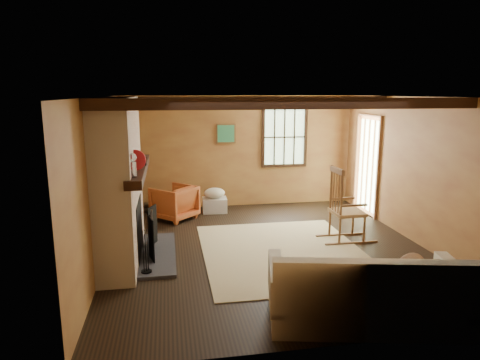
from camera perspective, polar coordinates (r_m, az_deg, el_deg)
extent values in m
plane|color=black|center=(6.99, 3.72, -9.09)|extent=(5.50, 5.50, 0.00)
cube|color=#AA7D3C|center=(9.32, -0.08, 3.80)|extent=(5.00, 0.02, 2.40)
cube|color=#AA7D3C|center=(4.12, 12.82, -6.61)|extent=(5.00, 0.02, 2.40)
cube|color=#AA7D3C|center=(6.55, -17.93, -0.11)|extent=(0.02, 5.50, 2.40)
cube|color=#AA7D3C|center=(7.63, 22.44, 1.17)|extent=(0.02, 5.50, 2.40)
cube|color=white|center=(6.54, 4.00, 11.00)|extent=(5.00, 5.50, 0.02)
cube|color=black|center=(5.38, 7.03, 10.07)|extent=(5.00, 0.12, 0.14)
cube|color=black|center=(7.71, 1.87, 10.59)|extent=(5.00, 0.12, 0.14)
cube|color=black|center=(9.47, 5.96, 5.69)|extent=(1.02, 0.06, 1.32)
cube|color=#C3E7B1|center=(9.50, 5.91, 5.71)|extent=(0.90, 0.01, 1.20)
cube|color=black|center=(9.48, 5.94, 5.70)|extent=(0.90, 0.03, 0.02)
cube|color=brown|center=(9.11, 16.57, 1.86)|extent=(0.06, 1.00, 2.06)
cube|color=#C3E7B1|center=(9.13, 16.74, 1.87)|extent=(0.01, 0.80, 1.85)
cube|color=brown|center=(9.20, -1.90, 6.20)|extent=(0.42, 0.03, 0.42)
cube|color=#27776B|center=(9.18, -1.89, 6.19)|extent=(0.36, 0.01, 0.36)
cube|color=brown|center=(6.52, -15.76, -0.03)|extent=(0.50, 2.20, 2.40)
cube|color=black|center=(6.70, -14.81, -6.31)|extent=(0.38, 1.00, 0.85)
cube|color=#37373C|center=(6.81, -10.97, -9.62)|extent=(0.55, 1.80, 0.05)
cube|color=black|center=(6.47, -13.37, 1.35)|extent=(0.22, 2.30, 0.12)
cube|color=black|center=(6.43, -11.76, -7.69)|extent=(0.10, 0.31, 0.64)
cube|color=black|center=(6.74, -11.67, -6.78)|extent=(0.04, 0.32, 0.64)
cube|color=black|center=(7.05, -11.59, -5.95)|extent=(0.14, 0.30, 0.64)
cylinder|color=black|center=(6.13, -12.36, -11.81)|extent=(0.15, 0.15, 0.02)
cylinder|color=black|center=(5.99, -12.76, -9.33)|extent=(0.01, 0.01, 0.61)
cylinder|color=black|center=(6.02, -12.48, -9.23)|extent=(0.01, 0.01, 0.61)
cylinder|color=black|center=(6.04, -12.20, -9.13)|extent=(0.01, 0.01, 0.61)
cylinder|color=white|center=(5.58, -14.09, 1.38)|extent=(0.09, 0.09, 0.20)
sphere|color=white|center=(5.56, -14.17, 2.94)|extent=(0.11, 0.11, 0.11)
cylinder|color=#B31418|center=(6.06, -13.77, 2.60)|extent=(0.29, 0.07, 0.29)
cube|color=black|center=(6.50, -13.48, 2.50)|extent=(0.25, 0.18, 0.13)
cylinder|color=black|center=(6.84, -13.29, 2.79)|extent=(0.07, 0.07, 0.09)
cylinder|color=black|center=(6.93, -13.25, 2.86)|extent=(0.07, 0.07, 0.08)
cube|color=#CCB788|center=(6.85, 5.76, -9.52)|extent=(2.50, 3.00, 0.01)
cube|color=#A57950|center=(7.44, 14.12, -4.20)|extent=(0.50, 0.52, 0.05)
cube|color=brown|center=(7.19, 12.84, 1.23)|extent=(0.06, 0.50, 0.09)
cylinder|color=brown|center=(7.41, 16.24, -6.29)|extent=(0.04, 0.04, 0.47)
cylinder|color=brown|center=(7.78, 14.83, -5.36)|extent=(0.04, 0.04, 0.47)
cylinder|color=brown|center=(7.23, 13.16, -6.57)|extent=(0.04, 0.04, 0.47)
cylinder|color=brown|center=(7.61, 11.87, -5.59)|extent=(0.04, 0.04, 0.47)
cylinder|color=brown|center=(7.07, 13.39, -1.83)|extent=(0.04, 0.04, 0.81)
cylinder|color=brown|center=(7.46, 12.07, -1.08)|extent=(0.04, 0.04, 0.81)
cylinder|color=brown|center=(7.17, 13.04, -1.80)|extent=(0.02, 0.02, 0.67)
cylinder|color=brown|center=(7.27, 12.71, -1.61)|extent=(0.02, 0.02, 0.67)
cylinder|color=brown|center=(7.36, 12.38, -1.43)|extent=(0.02, 0.02, 0.67)
cube|color=brown|center=(7.19, 14.96, -3.29)|extent=(0.45, 0.05, 0.03)
cube|color=brown|center=(7.60, 13.45, -2.40)|extent=(0.45, 0.05, 0.03)
cube|color=brown|center=(7.39, 14.63, -8.13)|extent=(0.92, 0.06, 0.03)
cube|color=brown|center=(7.76, 13.29, -7.11)|extent=(0.92, 0.06, 0.03)
cube|color=silver|center=(5.06, 16.23, -15.18)|extent=(2.20, 1.33, 0.45)
cube|color=silver|center=(4.58, 17.66, -13.55)|extent=(2.04, 0.57, 0.56)
cube|color=silver|center=(4.83, 4.79, -13.35)|extent=(0.33, 0.93, 0.41)
cube|color=silver|center=(5.29, 26.89, -12.35)|extent=(0.33, 0.93, 0.41)
ellipsoid|color=silver|center=(5.16, 21.81, -10.92)|extent=(0.39, 0.20, 0.37)
cylinder|color=brown|center=(9.16, -12.15, -3.93)|extent=(0.36, 0.11, 0.11)
cylinder|color=brown|center=(9.15, -11.42, -3.91)|extent=(0.36, 0.11, 0.11)
cylinder|color=brown|center=(9.15, -10.68, -3.89)|extent=(0.36, 0.11, 0.11)
cylinder|color=brown|center=(9.13, -12.18, -3.28)|extent=(0.36, 0.11, 0.11)
cylinder|color=brown|center=(9.12, -11.44, -3.26)|extent=(0.36, 0.11, 0.11)
cylinder|color=brown|center=(9.12, -10.71, -3.24)|extent=(0.36, 0.11, 0.11)
cube|color=silver|center=(8.99, -3.40, -3.35)|extent=(0.52, 0.40, 0.30)
ellipsoid|color=silver|center=(8.92, -3.42, -1.74)|extent=(0.44, 0.35, 0.22)
imported|color=#BF6026|center=(8.53, -8.75, -2.98)|extent=(1.03, 1.03, 0.67)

